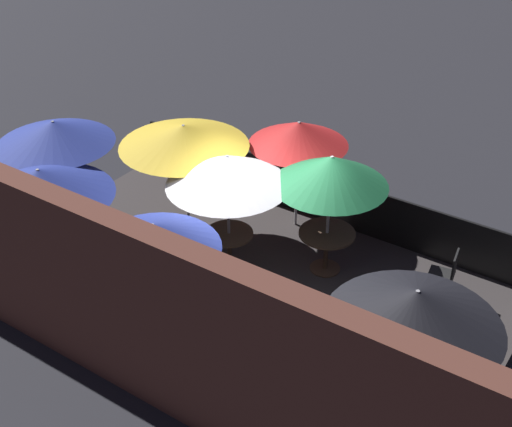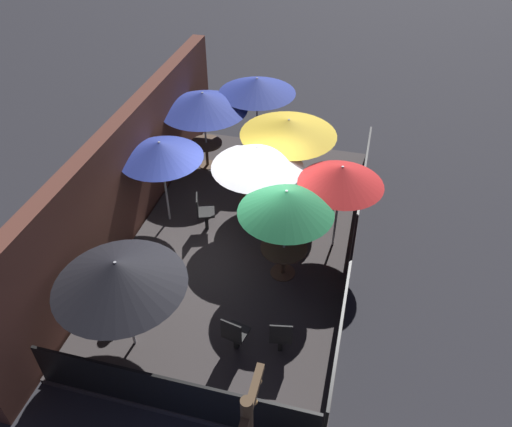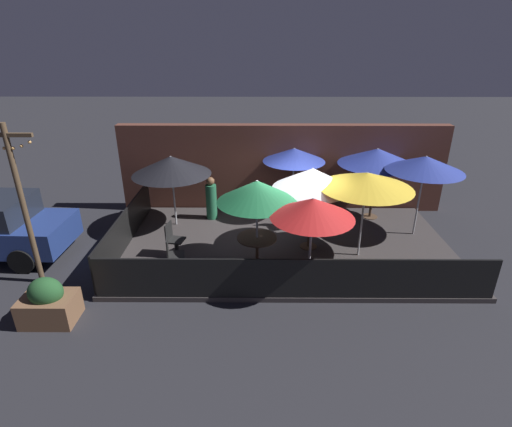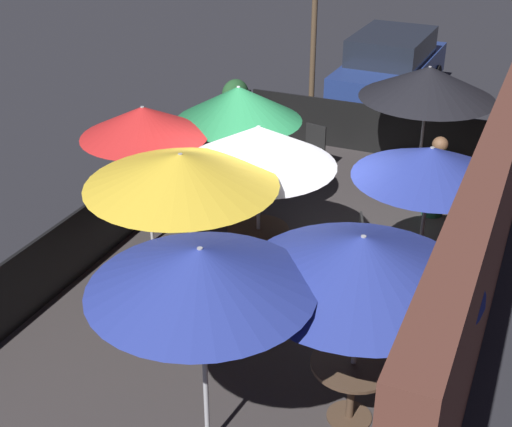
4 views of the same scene
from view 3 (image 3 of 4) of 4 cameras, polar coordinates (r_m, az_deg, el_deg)
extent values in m
plane|color=#26262B|center=(11.04, 4.40, -4.86)|extent=(60.00, 60.00, 0.00)
cube|color=#383333|center=(11.01, 4.41, -4.59)|extent=(8.78, 4.99, 0.12)
cube|color=brown|center=(13.00, 3.82, 6.45)|extent=(10.38, 0.36, 2.82)
cube|color=black|center=(8.64, 5.57, -9.24)|extent=(8.58, 0.05, 0.95)
cube|color=black|center=(11.31, -18.05, -1.93)|extent=(0.05, 4.79, 0.95)
cylinder|color=#B2B2B7|center=(12.66, 16.47, 4.08)|extent=(0.05, 0.05, 2.19)
cone|color=#283893|center=(12.41, 16.93, 7.80)|extent=(2.29, 2.29, 0.48)
cylinder|color=#B2B2B7|center=(9.49, 0.15, -1.56)|extent=(0.05, 0.05, 2.20)
cone|color=#1E6B3D|center=(9.16, 0.16, 3.19)|extent=(1.89, 1.89, 0.52)
cylinder|color=#B2B2B7|center=(10.41, 7.80, 0.62)|extent=(0.05, 0.05, 2.21)
cone|color=silver|center=(10.11, 8.06, 4.98)|extent=(2.03, 2.03, 0.53)
cylinder|color=#B2B2B7|center=(11.89, -11.69, 3.11)|extent=(0.05, 0.05, 2.12)
cone|color=black|center=(11.64, -12.02, 6.76)|extent=(2.26, 2.26, 0.53)
cylinder|color=#B2B2B7|center=(12.35, 5.30, 4.42)|extent=(0.05, 0.05, 2.16)
cone|color=#283893|center=(12.08, 5.46, 8.36)|extent=(1.88, 1.88, 0.40)
cylinder|color=#B2B2B7|center=(10.26, 14.96, -0.27)|extent=(0.05, 0.05, 2.24)
cone|color=gold|center=(9.93, 15.52, 4.60)|extent=(2.27, 2.27, 0.39)
cylinder|color=#B2B2B7|center=(8.76, 7.78, -4.34)|extent=(0.05, 0.05, 2.14)
cone|color=red|center=(8.39, 8.10, 0.78)|extent=(1.79, 1.79, 0.44)
cylinder|color=#B2B2B7|center=(11.90, 22.31, 2.25)|extent=(0.05, 0.05, 2.30)
cone|color=#283893|center=(11.61, 23.03, 6.56)|extent=(2.05, 2.05, 0.41)
cylinder|color=#4C3828|center=(13.05, 15.92, -0.40)|extent=(0.48, 0.48, 0.02)
cylinder|color=#4C3828|center=(12.92, 16.08, 0.96)|extent=(0.08, 0.08, 0.69)
cylinder|color=#4C3828|center=(12.79, 16.27, 2.46)|extent=(0.87, 0.87, 0.04)
cylinder|color=#4C3828|center=(10.01, 0.15, -7.20)|extent=(0.53, 0.53, 0.02)
cylinder|color=#4C3828|center=(9.83, 0.15, -5.45)|extent=(0.08, 0.08, 0.72)
cylinder|color=#4C3828|center=(9.65, 0.15, -3.49)|extent=(0.97, 0.97, 0.04)
cylinder|color=#4C3828|center=(10.89, 7.48, -4.67)|extent=(0.46, 0.46, 0.02)
cylinder|color=#4C3828|center=(10.73, 7.58, -3.06)|extent=(0.08, 0.08, 0.70)
cylinder|color=#4C3828|center=(10.57, 7.69, -1.27)|extent=(0.83, 0.83, 0.04)
cube|color=black|center=(11.74, 4.98, -1.09)|extent=(0.10, 0.10, 0.47)
cube|color=black|center=(11.64, 5.03, 0.05)|extent=(0.51, 0.51, 0.04)
cube|color=black|center=(11.70, 4.71, 1.46)|extent=(0.39, 0.16, 0.44)
cube|color=black|center=(10.49, -11.26, -4.87)|extent=(0.09, 0.09, 0.42)
cube|color=black|center=(10.39, -11.36, -3.75)|extent=(0.47, 0.47, 0.04)
cube|color=black|center=(10.35, -12.38, -2.46)|extent=(0.11, 0.40, 0.44)
cube|color=black|center=(9.80, -11.26, -7.06)|extent=(0.09, 0.09, 0.44)
cube|color=black|center=(9.68, -11.37, -5.85)|extent=(0.47, 0.47, 0.04)
cube|color=black|center=(9.57, -12.56, -4.67)|extent=(0.10, 0.40, 0.44)
cylinder|color=#236642|center=(12.33, -6.39, 1.68)|extent=(0.41, 0.41, 1.09)
sphere|color=brown|center=(12.09, -6.54, 4.61)|extent=(0.25, 0.25, 0.25)
cube|color=brown|center=(9.26, -27.38, -11.99)|extent=(1.05, 0.74, 0.57)
ellipsoid|color=#235128|center=(9.05, -27.87, -9.89)|extent=(0.68, 0.55, 0.61)
cylinder|color=brown|center=(10.06, -30.20, 0.58)|extent=(0.12, 0.12, 3.75)
cube|color=brown|center=(9.62, -32.20, 9.48)|extent=(1.10, 0.08, 0.08)
sphere|color=#F4B260|center=(9.73, -32.31, 7.89)|extent=(0.07, 0.07, 0.07)
sphere|color=#F4B260|center=(9.63, -31.38, 7.96)|extent=(0.07, 0.07, 0.07)
sphere|color=#F4B260|center=(9.53, -30.49, 8.31)|extent=(0.07, 0.07, 0.07)
sphere|color=#F4B260|center=(9.42, -29.62, 8.86)|extent=(0.07, 0.07, 0.07)
cylinder|color=black|center=(12.51, -26.76, -2.29)|extent=(0.65, 0.20, 0.64)
cylinder|color=black|center=(11.29, -30.43, -5.87)|extent=(0.65, 0.20, 0.64)
camera|label=1|loc=(18.22, -16.64, 30.19)|focal=50.00mm
camera|label=2|loc=(10.70, -52.52, 29.88)|focal=35.00mm
camera|label=4|loc=(15.68, 38.31, 19.95)|focal=50.00mm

